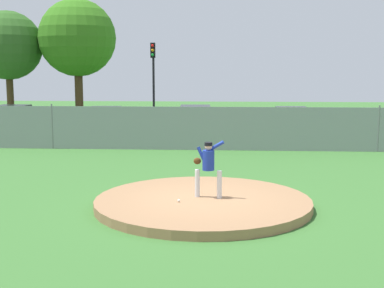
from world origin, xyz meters
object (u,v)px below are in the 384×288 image
object	(u,v)px
pitcher_youth	(208,164)
traffic_light_near	(153,71)
parked_car_champagne	(104,122)
traffic_cone_orange	(338,137)
parked_car_navy	(293,124)
parked_car_teal	(195,122)
parked_car_silver	(10,122)
baseball	(179,201)

from	to	relation	value
pitcher_youth	traffic_light_near	xyz separation A→B (m)	(-3.93, 18.17, 2.39)
parked_car_champagne	traffic_cone_orange	size ratio (longest dim) A/B	7.84
parked_car_navy	parked_car_teal	size ratio (longest dim) A/B	0.86
parked_car_silver	parked_car_navy	bearing A→B (deg)	0.02
parked_car_silver	traffic_light_near	xyz separation A→B (m)	(7.29, 4.24, 2.75)
baseball	parked_car_navy	bearing A→B (deg)	71.81
baseball	parked_car_silver	size ratio (longest dim) A/B	0.02
baseball	parked_car_champagne	size ratio (longest dim) A/B	0.02
pitcher_youth	baseball	bearing A→B (deg)	-144.42
traffic_cone_orange	parked_car_navy	bearing A→B (deg)	155.57
parked_car_teal	traffic_cone_orange	distance (m)	7.53
baseball	parked_car_champagne	xyz separation A→B (m)	(-5.51, 15.28, 0.48)
parked_car_teal	parked_car_navy	bearing A→B (deg)	-7.52
pitcher_youth	traffic_cone_orange	size ratio (longest dim) A/B	2.84
traffic_light_near	baseball	bearing A→B (deg)	-80.32
parked_car_teal	traffic_cone_orange	bearing A→B (deg)	-12.75
parked_car_teal	traffic_cone_orange	world-z (taller)	parked_car_teal
parked_car_navy	traffic_cone_orange	bearing A→B (deg)	-24.43
parked_car_silver	parked_car_teal	world-z (taller)	parked_car_silver
baseball	traffic_cone_orange	bearing A→B (deg)	62.94
parked_car_navy	traffic_light_near	size ratio (longest dim) A/B	0.78
parked_car_teal	parked_car_silver	bearing A→B (deg)	-176.08
traffic_cone_orange	traffic_light_near	xyz separation A→B (m)	(-10.08, 5.20, 3.29)
parked_car_champagne	parked_car_teal	size ratio (longest dim) A/B	0.90
traffic_cone_orange	traffic_light_near	distance (m)	11.82
parked_car_navy	traffic_cone_orange	size ratio (longest dim) A/B	7.45
parked_car_teal	traffic_light_near	xyz separation A→B (m)	(-2.76, 3.55, 2.75)
parked_car_silver	traffic_cone_orange	size ratio (longest dim) A/B	7.50
baseball	traffic_light_near	world-z (taller)	traffic_light_near
pitcher_youth	parked_car_champagne	world-z (taller)	pitcher_youth
pitcher_youth	traffic_cone_orange	distance (m)	14.38
traffic_light_near	parked_car_silver	bearing A→B (deg)	-149.83
parked_car_silver	parked_car_champagne	world-z (taller)	parked_car_silver
traffic_light_near	parked_car_teal	bearing A→B (deg)	-52.10
baseball	parked_car_silver	bearing A→B (deg)	125.91
baseball	traffic_cone_orange	world-z (taller)	traffic_cone_orange
parked_car_silver	parked_car_teal	size ratio (longest dim) A/B	0.86
baseball	parked_car_navy	distance (m)	15.24
parked_car_navy	parked_car_champagne	world-z (taller)	parked_car_navy
parked_car_navy	parked_car_champagne	bearing A→B (deg)	175.46
pitcher_youth	parked_car_silver	world-z (taller)	pitcher_youth
baseball	parked_car_teal	bearing A→B (deg)	91.62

